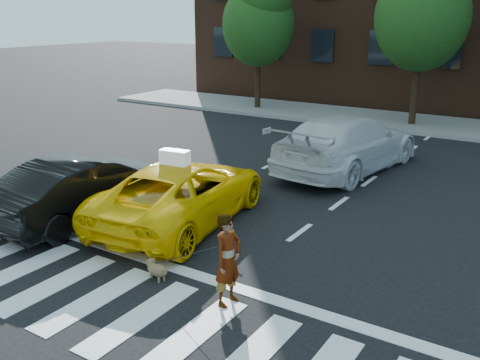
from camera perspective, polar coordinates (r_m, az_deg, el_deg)
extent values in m
plane|color=black|center=(9.48, -15.12, -12.21)|extent=(120.00, 120.00, 0.00)
cube|color=silver|center=(9.47, -15.12, -12.18)|extent=(13.00, 2.40, 0.01)
cube|color=silver|center=(10.46, -8.64, -8.76)|extent=(12.00, 0.30, 0.01)
cube|color=slate|center=(24.15, 16.99, 5.94)|extent=(30.00, 4.00, 0.15)
cylinder|color=black|center=(26.20, 1.90, 10.97)|extent=(0.28, 0.28, 3.25)
ellipsoid|color=#0F380F|center=(26.04, 1.95, 16.24)|extent=(3.38, 3.38, 3.89)
sphere|color=#0F380F|center=(26.43, 1.58, 18.09)|extent=(2.34, 2.34, 2.34)
cylinder|color=black|center=(23.29, 18.20, 9.67)|extent=(0.28, 0.28, 3.55)
ellipsoid|color=#0F380F|center=(23.11, 18.84, 16.12)|extent=(3.69, 3.69, 4.25)
imported|color=#F7C005|center=(12.16, -6.22, -1.30)|extent=(3.02, 5.34, 1.41)
imported|color=black|center=(12.76, -16.23, -0.81)|extent=(1.65, 4.54, 1.49)
imported|color=silver|center=(16.38, 11.39, 3.91)|extent=(3.07, 6.10, 1.70)
imported|color=#999999|center=(8.69, -1.29, -8.54)|extent=(0.41, 0.59, 1.57)
ellipsoid|color=#845F43|center=(9.81, -8.81, -9.46)|extent=(0.47, 0.34, 0.24)
sphere|color=#845F43|center=(9.94, -9.48, -8.71)|extent=(0.22, 0.22, 0.18)
sphere|color=#845F43|center=(10.01, -9.69, -8.73)|extent=(0.10, 0.10, 0.08)
cylinder|color=#845F43|center=(9.62, -8.16, -9.57)|extent=(0.13, 0.07, 0.10)
sphere|color=#845F43|center=(9.94, -9.21, -8.35)|extent=(0.08, 0.08, 0.06)
sphere|color=#845F43|center=(9.89, -9.78, -8.53)|extent=(0.08, 0.08, 0.06)
cylinder|color=#845F43|center=(9.94, -9.42, -9.95)|extent=(0.06, 0.06, 0.11)
cylinder|color=#845F43|center=(9.99, -8.91, -9.79)|extent=(0.06, 0.06, 0.11)
cylinder|color=#845F43|center=(9.75, -8.64, -10.49)|extent=(0.06, 0.06, 0.11)
cylinder|color=#845F43|center=(9.80, -8.12, -10.32)|extent=(0.06, 0.06, 0.11)
cube|color=white|center=(11.76, -6.96, 2.43)|extent=(0.68, 0.37, 0.32)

